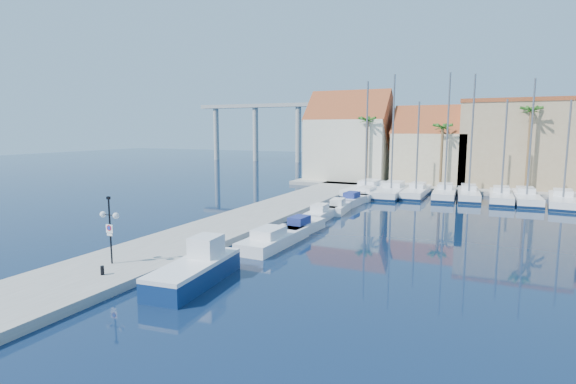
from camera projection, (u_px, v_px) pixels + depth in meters
The scene contains 28 objects.
ground at pixel (263, 287), 23.22m from camera, with size 260.00×260.00×0.00m, color black.
quay_west at pixel (245, 220), 39.07m from camera, with size 6.00×77.00×0.50m, color gray.
shore_north at pixel (490, 186), 62.09m from camera, with size 54.00×16.00×0.50m, color gray.
lamp_post at pixel (110, 220), 25.31m from camera, with size 1.32×0.36×3.89m.
bollard at pixel (102, 270), 23.62m from camera, with size 0.19×0.19×0.48m, color black.
fishing_boat at pixel (196, 269), 23.79m from camera, with size 2.81×6.74×2.30m.
motorboat_west_0 at pixel (273, 239), 31.40m from camera, with size 2.45×7.15×1.40m.
motorboat_west_1 at pixel (302, 227), 35.34m from camera, with size 2.00×5.32×1.40m.
motorboat_west_2 at pixel (321, 213), 41.06m from camera, with size 1.90×5.42×1.40m.
motorboat_west_3 at pixel (339, 207), 44.23m from camera, with size 2.08×5.25×1.40m.
motorboat_west_4 at pixel (353, 200), 48.91m from camera, with size 2.18×5.75×1.40m.
motorboat_west_5 at pixel (368, 193), 53.52m from camera, with size 2.66×7.36×1.40m.
motorboat_west_6 at pixel (379, 188), 58.90m from camera, with size 2.28×6.08×1.40m.
sailboat_0 at pixel (367, 189), 57.20m from camera, with size 3.53×11.89×13.93m.
sailboat_1 at pixel (392, 190), 55.52m from camera, with size 3.13×11.48×14.55m.
sailboat_2 at pixel (417, 192), 54.60m from camera, with size 2.48×9.16×11.34m.
sailboat_3 at pixel (445, 192), 53.55m from camera, with size 2.91×9.36×14.56m.
sailboat_4 at pixel (468, 193), 52.65m from camera, with size 3.13×9.09×14.28m.
sailboat_5 at pixel (501, 196), 50.80m from camera, with size 2.60×9.26×11.35m.
sailboat_6 at pixel (526, 197), 50.06m from camera, with size 3.03×9.82×13.51m.
sailboat_7 at pixel (563, 200), 48.15m from camera, with size 3.47×10.32×11.13m.
building_0 at pixel (350, 140), 68.68m from camera, with size 12.30×9.00×13.50m.
building_1 at pixel (431, 149), 63.83m from camera, with size 10.30×8.00×11.00m.
building_2 at pixel (518, 143), 60.00m from camera, with size 14.20×10.20×11.50m.
palm_0 at pixel (367, 122), 62.17m from camera, with size 2.60×2.60×10.15m.
palm_1 at pixel (443, 129), 58.11m from camera, with size 2.60×2.60×9.15m.
palm_2 at pixel (531, 113), 53.67m from camera, with size 2.60×2.60×11.15m.
viaduct at pixel (280, 121), 111.74m from camera, with size 48.00×2.20×14.45m.
Camera 1 is at (10.60, -19.67, 8.12)m, focal length 28.00 mm.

